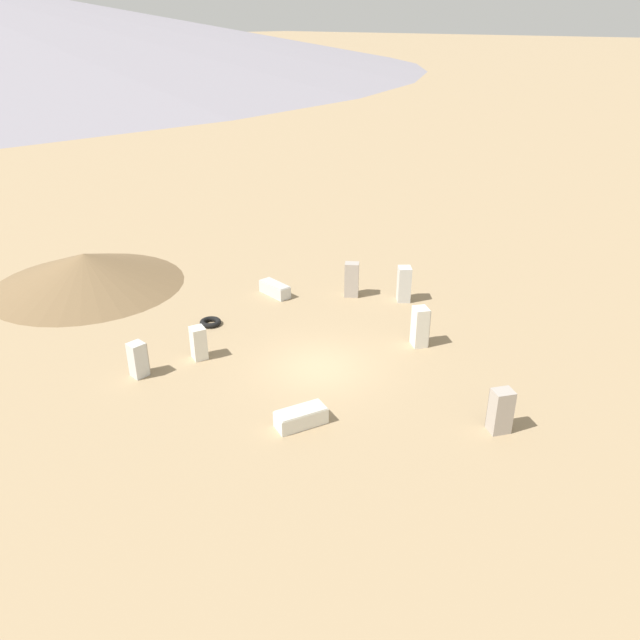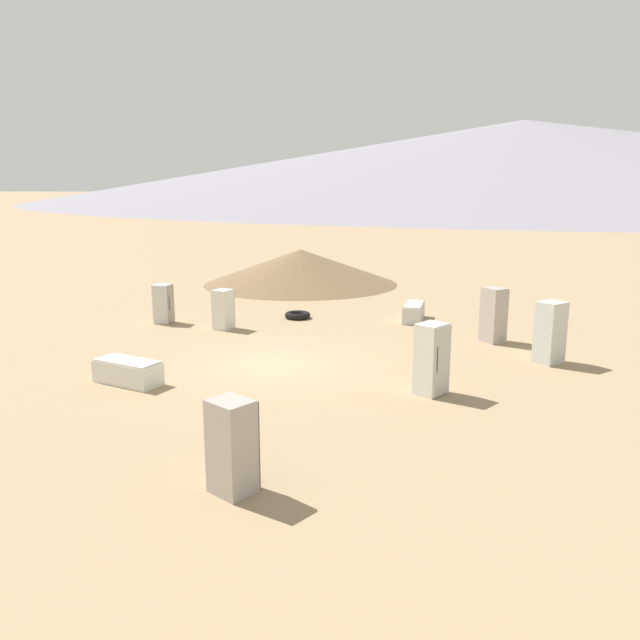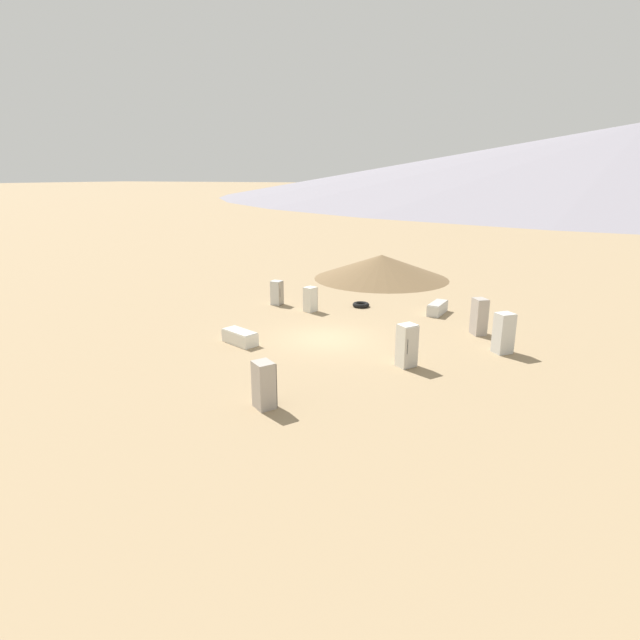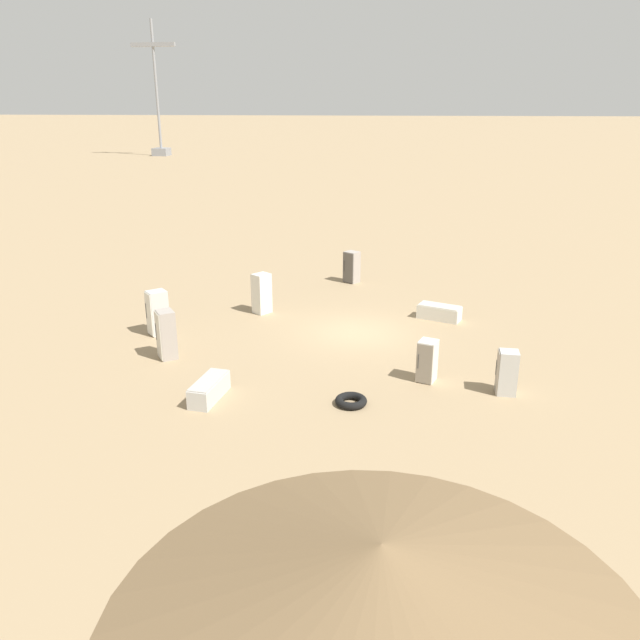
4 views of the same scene
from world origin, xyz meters
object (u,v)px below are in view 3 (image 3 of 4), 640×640
at_px(discarded_fridge_3, 310,299).
at_px(discarded_fridge_6, 437,308).
at_px(scrap_tire, 361,305).
at_px(discarded_fridge_5, 479,317).
at_px(discarded_fridge_4, 264,385).
at_px(discarded_fridge_7, 504,333).
at_px(discarded_fridge_0, 277,293).
at_px(discarded_fridge_1, 407,346).
at_px(discarded_fridge_2, 240,337).

height_order(discarded_fridge_3, discarded_fridge_6, discarded_fridge_3).
bearing_deg(scrap_tire, discarded_fridge_5, -21.37).
bearing_deg(scrap_tire, discarded_fridge_6, 3.34).
height_order(discarded_fridge_4, discarded_fridge_7, discarded_fridge_7).
height_order(discarded_fridge_0, discarded_fridge_6, discarded_fridge_0).
bearing_deg(discarded_fridge_0, discarded_fridge_5, 85.28).
bearing_deg(discarded_fridge_6, discarded_fridge_1, -81.06).
xyz_separation_m(discarded_fridge_0, discarded_fridge_2, (1.91, -7.18, -0.42)).
bearing_deg(discarded_fridge_5, discarded_fridge_6, -175.62).
height_order(discarded_fridge_4, scrap_tire, discarded_fridge_4).
bearing_deg(discarded_fridge_0, discarded_fridge_1, 55.86).
bearing_deg(discarded_fridge_0, discarded_fridge_2, 16.06).
distance_m(discarded_fridge_5, discarded_fridge_6, 4.03).
bearing_deg(discarded_fridge_1, discarded_fridge_6, -141.64).
distance_m(discarded_fridge_1, discarded_fridge_3, 9.58).
height_order(discarded_fridge_2, discarded_fridge_3, discarded_fridge_3).
bearing_deg(scrap_tire, discarded_fridge_7, -31.41).
relative_size(discarded_fridge_0, discarded_fridge_6, 0.77).
height_order(discarded_fridge_0, discarded_fridge_2, discarded_fridge_0).
distance_m(discarded_fridge_0, scrap_tire, 5.13).
bearing_deg(discarded_fridge_1, discarded_fridge_4, 4.21).
relative_size(discarded_fridge_0, discarded_fridge_1, 0.82).
xyz_separation_m(discarded_fridge_6, discarded_fridge_7, (3.89, -5.39, 0.58)).
bearing_deg(discarded_fridge_5, discarded_fridge_4, -62.62).
distance_m(discarded_fridge_4, scrap_tire, 14.17).
relative_size(discarded_fridge_3, discarded_fridge_7, 0.79).
relative_size(discarded_fridge_2, discarded_fridge_7, 1.09).
bearing_deg(discarded_fridge_7, discarded_fridge_5, 165.37).
bearing_deg(scrap_tire, discarded_fridge_0, -162.48).
xyz_separation_m(discarded_fridge_5, discarded_fridge_6, (-2.59, 3.03, -0.58)).
bearing_deg(discarded_fridge_2, discarded_fridge_5, -39.06).
height_order(discarded_fridge_1, discarded_fridge_3, discarded_fridge_1).
bearing_deg(discarded_fridge_5, discarded_fridge_2, -95.45).
xyz_separation_m(discarded_fridge_1, discarded_fridge_5, (2.19, 5.68, 0.01)).
relative_size(discarded_fridge_4, scrap_tire, 1.63).
bearing_deg(discarded_fridge_0, discarded_fridge_4, 27.85).
distance_m(discarded_fridge_5, discarded_fridge_7, 2.69).
xyz_separation_m(discarded_fridge_1, discarded_fridge_6, (-0.40, 8.71, -0.57)).
bearing_deg(discarded_fridge_3, discarded_fridge_1, -22.25).
relative_size(discarded_fridge_6, discarded_fridge_7, 1.05).
bearing_deg(discarded_fridge_6, discarded_fridge_0, -162.81).
height_order(discarded_fridge_0, scrap_tire, discarded_fridge_0).
bearing_deg(discarded_fridge_2, discarded_fridge_6, -19.37).
distance_m(discarded_fridge_3, discarded_fridge_5, 9.44).
bearing_deg(discarded_fridge_7, discarded_fridge_4, -81.50).
bearing_deg(discarded_fridge_2, scrap_tire, 1.61).
distance_m(discarded_fridge_2, scrap_tire, 9.21).
relative_size(discarded_fridge_0, discarded_fridge_3, 1.02).
distance_m(discarded_fridge_0, discarded_fridge_5, 12.01).
xyz_separation_m(discarded_fridge_2, discarded_fridge_5, (10.04, 5.95, 0.59)).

